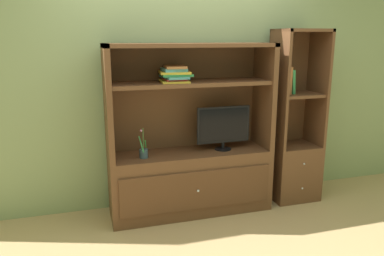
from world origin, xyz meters
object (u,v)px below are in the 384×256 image
Objects in this scene: tv_monitor at (223,126)px; potted_plant at (144,153)px; media_console at (190,161)px; bookshelf_tall at (294,146)px; upright_book_row at (288,82)px; magazine_stack at (174,74)px.

tv_monitor reaches higher than potted_plant.
media_console reaches higher than potted_plant.
tv_monitor is (0.33, -0.03, 0.34)m from media_console.
media_console is 0.93× the size of bookshelf_tall.
upright_book_row is (-0.13, -0.01, 0.69)m from bookshelf_tall.
media_console is 0.88m from magazine_stack.
media_console is at bearing 174.33° from tv_monitor.
tv_monitor is 0.71m from magazine_stack.
magazine_stack is at bearing -177.38° from media_console.
bookshelf_tall reaches higher than media_console.
bookshelf_tall is (1.63, 0.08, -0.09)m from potted_plant.
upright_book_row reaches higher than potted_plant.
upright_book_row is (1.51, 0.07, 0.60)m from potted_plant.
bookshelf_tall reaches higher than tv_monitor.
media_console reaches higher than upright_book_row.
magazine_stack is 1.54m from bookshelf_tall.
upright_book_row is (1.19, -0.00, -0.11)m from magazine_stack.
potted_plant is 0.79× the size of magazine_stack.
media_console is 4.61× the size of magazine_stack.
bookshelf_tall is at bearing 2.49° from tv_monitor.
upright_book_row is at bearing -0.04° from magazine_stack.
tv_monitor is 1.50× the size of magazine_stack.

